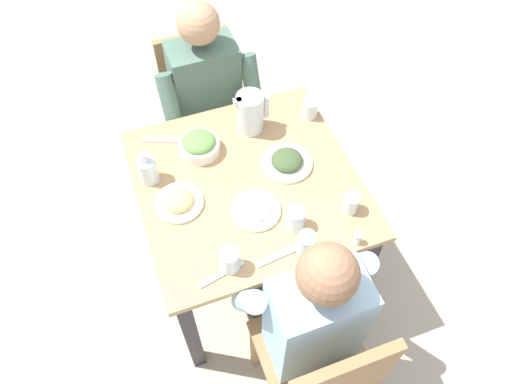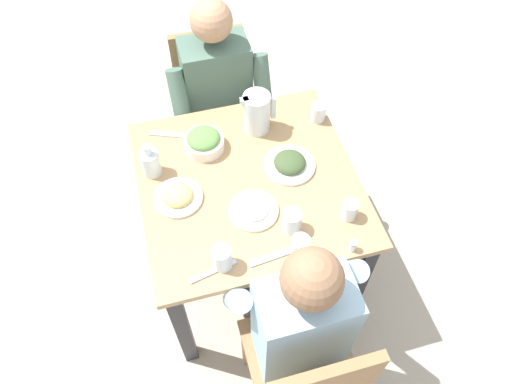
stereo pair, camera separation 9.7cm
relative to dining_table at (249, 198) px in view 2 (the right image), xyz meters
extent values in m
plane|color=#B7AD99|center=(0.00, 0.00, -0.62)|extent=(8.00, 8.00, 0.00)
cube|color=tan|center=(0.00, 0.00, 0.11)|extent=(0.90, 0.90, 0.03)
cube|color=#232328|center=(-0.40, -0.40, -0.26)|extent=(0.06, 0.06, 0.71)
cube|color=#232328|center=(0.40, -0.40, -0.26)|extent=(0.06, 0.06, 0.71)
cube|color=#232328|center=(-0.40, 0.40, -0.26)|extent=(0.06, 0.06, 0.71)
cube|color=#232328|center=(0.40, 0.40, -0.26)|extent=(0.06, 0.06, 0.71)
cube|color=#997047|center=(-0.14, -0.50, -0.40)|extent=(0.04, 0.04, 0.43)
cube|color=#997047|center=(0.20, -0.50, -0.40)|extent=(0.04, 0.04, 0.43)
cube|color=#997047|center=(0.03, -0.67, -0.17)|extent=(0.40, 0.40, 0.03)
cube|color=#997047|center=(0.18, 0.84, -0.40)|extent=(0.04, 0.04, 0.43)
cube|color=#997047|center=(-0.16, 0.84, -0.40)|extent=(0.04, 0.04, 0.43)
cube|color=#997047|center=(0.18, 0.50, -0.40)|extent=(0.04, 0.04, 0.43)
cube|color=#997047|center=(-0.16, 0.50, -0.40)|extent=(0.04, 0.04, 0.43)
cube|color=#997047|center=(0.01, 0.67, -0.17)|extent=(0.40, 0.40, 0.03)
cube|color=#997047|center=(0.01, 0.85, 0.05)|extent=(0.38, 0.04, 0.42)
cube|color=#9EC6E0|center=(0.03, -0.64, 0.09)|extent=(0.32, 0.20, 0.50)
sphere|color=#936B4C|center=(0.03, -0.64, 0.46)|extent=(0.19, 0.19, 0.19)
cylinder|color=#473D33|center=(-0.06, -0.45, -0.19)|extent=(0.11, 0.38, 0.11)
cylinder|color=#473D33|center=(-0.06, -0.26, -0.39)|extent=(0.10, 0.10, 0.46)
cylinder|color=#9EC6E0|center=(-0.17, -0.50, 0.12)|extent=(0.08, 0.23, 0.37)
cylinder|color=#473D33|center=(0.11, -0.45, -0.19)|extent=(0.11, 0.38, 0.11)
cylinder|color=#473D33|center=(0.11, -0.26, -0.39)|extent=(0.10, 0.10, 0.46)
cylinder|color=#9EC6E0|center=(0.23, -0.50, 0.12)|extent=(0.08, 0.23, 0.37)
cube|color=#4C6B5B|center=(0.01, 0.64, 0.09)|extent=(0.32, 0.20, 0.50)
sphere|color=tan|center=(0.01, 0.64, 0.46)|extent=(0.19, 0.19, 0.19)
cylinder|color=#473D33|center=(0.09, 0.45, -0.19)|extent=(0.11, 0.38, 0.11)
cylinder|color=#473D33|center=(0.09, 0.26, -0.39)|extent=(0.10, 0.10, 0.46)
cylinder|color=#4C6B5B|center=(0.21, 0.50, 0.12)|extent=(0.08, 0.23, 0.37)
cylinder|color=#473D33|center=(-0.08, 0.45, -0.19)|extent=(0.11, 0.38, 0.11)
cylinder|color=#473D33|center=(-0.08, 0.26, -0.39)|extent=(0.10, 0.10, 0.46)
cylinder|color=#4C6B5B|center=(-0.19, 0.50, 0.12)|extent=(0.08, 0.23, 0.37)
cylinder|color=silver|center=(0.11, 0.28, 0.22)|extent=(0.12, 0.12, 0.19)
cube|color=silver|center=(0.19, 0.28, 0.23)|extent=(0.02, 0.02, 0.11)
cube|color=silver|center=(0.06, 0.28, 0.30)|extent=(0.04, 0.03, 0.02)
cylinder|color=white|center=(-0.14, 0.23, 0.15)|extent=(0.18, 0.18, 0.05)
ellipsoid|color=#608E47|center=(-0.14, 0.23, 0.19)|extent=(0.14, 0.14, 0.06)
cylinder|color=white|center=(-0.30, -0.01, 0.13)|extent=(0.20, 0.20, 0.01)
ellipsoid|color=#E0C670|center=(-0.30, -0.01, 0.15)|extent=(0.12, 0.12, 0.06)
cylinder|color=white|center=(0.19, 0.03, 0.13)|extent=(0.22, 0.22, 0.01)
ellipsoid|color=#3D512D|center=(0.19, 0.03, 0.15)|extent=(0.14, 0.14, 0.06)
cylinder|color=white|center=(-0.02, -0.15, 0.13)|extent=(0.20, 0.20, 0.01)
ellipsoid|color=white|center=(-0.02, -0.15, 0.15)|extent=(0.12, 0.12, 0.04)
cylinder|color=silver|center=(0.34, -0.27, 0.17)|extent=(0.06, 0.06, 0.09)
cylinder|color=silver|center=(-0.19, -0.35, 0.18)|extent=(0.07, 0.07, 0.10)
cylinder|color=silver|center=(0.40, 0.26, 0.17)|extent=(0.07, 0.07, 0.09)
cylinder|color=silver|center=(0.10, -0.27, 0.17)|extent=(0.08, 0.08, 0.10)
cylinder|color=silver|center=(0.10, -0.38, 0.17)|extent=(0.07, 0.07, 0.09)
cylinder|color=silver|center=(-0.38, 0.15, 0.18)|extent=(0.08, 0.08, 0.12)
cylinder|color=#993333|center=(-0.38, 0.15, 0.16)|extent=(0.07, 0.07, 0.07)
cylinder|color=silver|center=(-0.38, 0.15, 0.27)|extent=(0.03, 0.03, 0.04)
cylinder|color=white|center=(0.29, -0.42, 0.15)|extent=(0.03, 0.03, 0.04)
cylinder|color=#B2B2B7|center=(0.29, -0.42, 0.17)|extent=(0.03, 0.03, 0.01)
cube|color=silver|center=(-0.28, 0.34, 0.13)|extent=(0.17, 0.09, 0.01)
cube|color=silver|center=(-0.23, -0.37, 0.13)|extent=(0.18, 0.06, 0.01)
cube|color=silver|center=(-0.01, -0.37, 0.13)|extent=(0.17, 0.04, 0.01)
camera|label=1|loc=(-0.38, -1.14, 1.73)|focal=33.82mm
camera|label=2|loc=(-0.29, -1.17, 1.73)|focal=33.82mm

